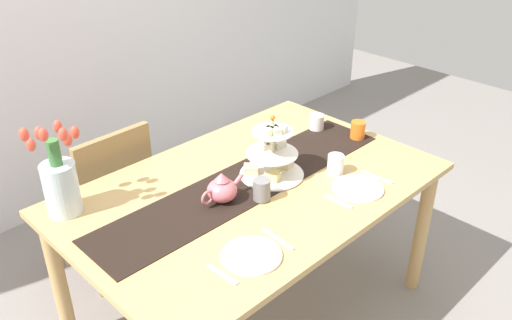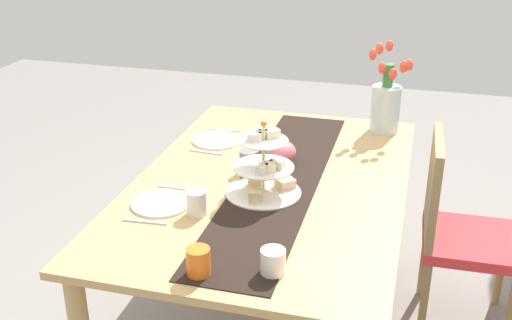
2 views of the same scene
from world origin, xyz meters
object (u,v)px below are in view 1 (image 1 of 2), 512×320
Objects in this scene: dinner_plate_left at (251,255)px; fork_left at (222,274)px; tiered_cake_stand at (272,156)px; tulip_vase at (60,181)px; knife_left at (278,239)px; mug_grey at (262,189)px; dining_table at (252,203)px; mug_white_text at (336,164)px; mug_orange at (358,130)px; chair_left at (108,197)px; cream_jug at (317,122)px; knife_right at (376,177)px; dinner_plate_right at (358,188)px; fork_right at (338,201)px; teapot at (222,189)px.

dinner_plate_left is 1.53× the size of fork_left.
tiered_cake_stand is 0.71× the size of tulip_vase.
mug_grey is (0.15, 0.24, 0.05)m from knife_left.
fork_left is at bearing -144.43° from dining_table.
tiered_cake_stand reaches higher than mug_white_text.
knife_left is (0.14, 0.00, -0.00)m from dinner_plate_left.
mug_orange is at bearing 4.35° from mug_grey.
chair_left is at bearing 95.63° from knife_left.
chair_left is at bearing 148.13° from cream_jug.
mug_grey is (-0.18, -0.12, -0.05)m from tiered_cake_stand.
fork_left and knife_right have the same top height.
tiered_cake_stand is at bearing 32.69° from mug_grey.
dinner_plate_right is 2.42× the size of mug_white_text.
fork_right is 0.29m from knife_right.
dinner_plate_left is at bearing 180.00° from knife_left.
knife_right is at bearing 0.00° from knife_left.
fork_left and fork_right have the same top height.
chair_left reaches higher than mug_white_text.
dinner_plate_right is at bearing -103.37° from mug_white_text.
dining_table is 0.62m from fork_left.
cream_jug is 0.76m from mug_grey.
tulip_vase reaches higher than teapot.
fork_left is (-0.50, -0.36, 0.10)m from dining_table.
fork_right is at bearing -40.99° from tulip_vase.
dining_table is 0.41m from fork_right.
chair_left is 9.58× the size of mug_white_text.
mug_grey is (-0.05, -0.11, 0.15)m from dining_table.
mug_grey is 1.00× the size of mug_orange.
mug_grey is (-0.51, 0.24, 0.05)m from knife_right.
knife_left is 0.74× the size of dinner_plate_right.
mug_white_text is (0.22, -0.20, -0.05)m from tiered_cake_stand.
tulip_vase is at bearing 114.79° from dinner_plate_left.
cream_jug is 0.37× the size of dinner_plate_right.
dining_table is at bearing 0.00° from teapot.
dinner_plate_left is at bearing -134.71° from dining_table.
fork_right is at bearing -83.50° from tiered_cake_stand.
knife_right is at bearing -37.73° from dining_table.
fork_left is 0.86m from mug_white_text.
dinner_plate_right is at bearing 0.00° from fork_right.
dinner_plate_left is 0.52m from fork_right.
fork_left is 0.67m from fork_right.
tulip_vase is at bearing 146.91° from knife_right.
tulip_vase is 2.52× the size of knife_left.
dining_table is at bearing -178.29° from tiered_cake_stand.
tulip_vase is 2.86× the size of fork_right.
dinner_plate_right is at bearing -48.52° from dining_table.
knife_right is at bearing 0.00° from fork_left.
tulip_vase is 0.91m from knife_left.
chair_left is 10.71× the size of cream_jug.
fork_right is (-0.14, 0.00, -0.00)m from dinner_plate_right.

